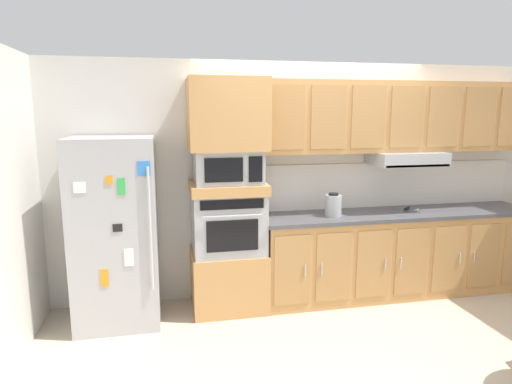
% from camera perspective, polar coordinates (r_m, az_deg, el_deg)
% --- Properties ---
extents(ground_plane, '(9.60, 9.60, 0.00)m').
position_cam_1_polar(ground_plane, '(4.32, 11.21, -17.28)').
color(ground_plane, beige).
extents(back_kitchen_wall, '(6.20, 0.12, 2.50)m').
position_cam_1_polar(back_kitchen_wall, '(4.92, 6.71, 1.66)').
color(back_kitchen_wall, silver).
rests_on(back_kitchen_wall, ground).
extents(refrigerator, '(0.76, 0.73, 1.76)m').
position_cam_1_polar(refrigerator, '(4.35, -17.63, -4.88)').
color(refrigerator, '#ADADB2').
rests_on(refrigerator, ground).
extents(oven_base_cabinet, '(0.74, 0.62, 0.60)m').
position_cam_1_polar(oven_base_cabinet, '(4.62, -3.55, -11.11)').
color(oven_base_cabinet, tan).
rests_on(oven_base_cabinet, ground).
extents(built_in_oven, '(0.70, 0.62, 0.60)m').
position_cam_1_polar(built_in_oven, '(4.43, -3.63, -3.88)').
color(built_in_oven, '#A8AAAF').
rests_on(built_in_oven, oven_base_cabinet).
extents(appliance_mid_shelf, '(0.74, 0.62, 0.10)m').
position_cam_1_polar(appliance_mid_shelf, '(4.36, -3.69, 0.59)').
color(appliance_mid_shelf, tan).
rests_on(appliance_mid_shelf, built_in_oven).
extents(microwave, '(0.64, 0.54, 0.32)m').
position_cam_1_polar(microwave, '(4.33, -3.71, 3.32)').
color(microwave, '#A8AAAF').
rests_on(microwave, appliance_mid_shelf).
extents(appliance_upper_cabinet, '(0.74, 0.62, 0.68)m').
position_cam_1_polar(appliance_upper_cabinet, '(4.30, -3.80, 9.96)').
color(appliance_upper_cabinet, tan).
rests_on(appliance_upper_cabinet, microwave).
extents(lower_cabinet_run, '(3.00, 0.63, 0.88)m').
position_cam_1_polar(lower_cabinet_run, '(5.15, 17.68, -7.63)').
color(lower_cabinet_run, tan).
rests_on(lower_cabinet_run, ground).
extents(countertop_slab, '(3.04, 0.64, 0.04)m').
position_cam_1_polar(countertop_slab, '(5.04, 17.94, -2.63)').
color(countertop_slab, '#4C4C51').
rests_on(countertop_slab, lower_cabinet_run).
extents(backsplash_panel, '(3.04, 0.02, 0.50)m').
position_cam_1_polar(backsplash_panel, '(5.23, 16.56, 0.93)').
color(backsplash_panel, silver).
rests_on(backsplash_panel, countertop_slab).
extents(upper_cabinet_with_hood, '(3.00, 0.48, 0.88)m').
position_cam_1_polar(upper_cabinet_with_hood, '(5.03, 17.95, 8.89)').
color(upper_cabinet_with_hood, tan).
rests_on(upper_cabinet_with_hood, backsplash_panel).
extents(screwdriver, '(0.17, 0.17, 0.03)m').
position_cam_1_polar(screwdriver, '(5.15, 18.95, -2.02)').
color(screwdriver, black).
rests_on(screwdriver, countertop_slab).
extents(electric_kettle, '(0.17, 0.17, 0.24)m').
position_cam_1_polar(electric_kettle, '(4.63, 9.93, -1.69)').
color(electric_kettle, '#A8AAAF').
rests_on(electric_kettle, countertop_slab).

